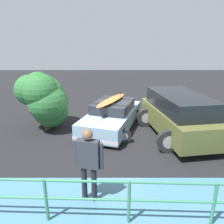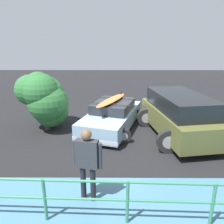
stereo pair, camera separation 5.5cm
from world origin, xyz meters
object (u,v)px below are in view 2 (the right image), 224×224
at_px(sedan_car, 112,116).
at_px(suv_car, 179,115).
at_px(person_bystander, 87,159).
at_px(bush_near_left, 45,99).

height_order(sedan_car, suv_car, suv_car).
bearing_deg(sedan_car, person_bystander, 83.29).
height_order(suv_car, person_bystander, person_bystander).
distance_m(sedan_car, bush_near_left, 2.99).
distance_m(sedan_car, person_bystander, 4.82).
xyz_separation_m(sedan_car, bush_near_left, (2.88, 0.17, 0.81)).
relative_size(sedan_car, suv_car, 0.99).
bearing_deg(person_bystander, sedan_car, -96.71).
height_order(sedan_car, person_bystander, person_bystander).
distance_m(person_bystander, bush_near_left, 5.15).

